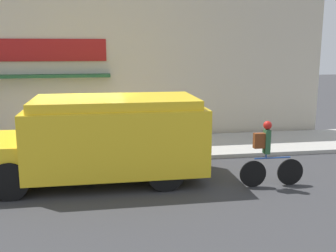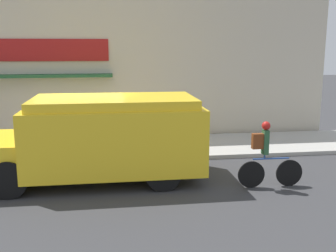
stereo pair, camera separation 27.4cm
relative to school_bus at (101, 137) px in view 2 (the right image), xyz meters
The scene contains 5 objects.
ground_plane 1.88m from the school_bus, 113.89° to the left, with size 70.00×70.00×0.00m, color #38383A.
sidewalk 3.11m from the school_bus, 102.17° to the left, with size 28.00×2.94×0.12m.
storefront 4.86m from the school_bus, 98.15° to the left, with size 17.92×0.74×5.18m.
school_bus is the anchor object (origin of this frame).
cyclist 4.05m from the school_bus, 15.79° to the right, with size 1.60×0.20×1.60m.
Camera 2 is at (0.93, -11.04, 3.27)m, focal length 42.00 mm.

